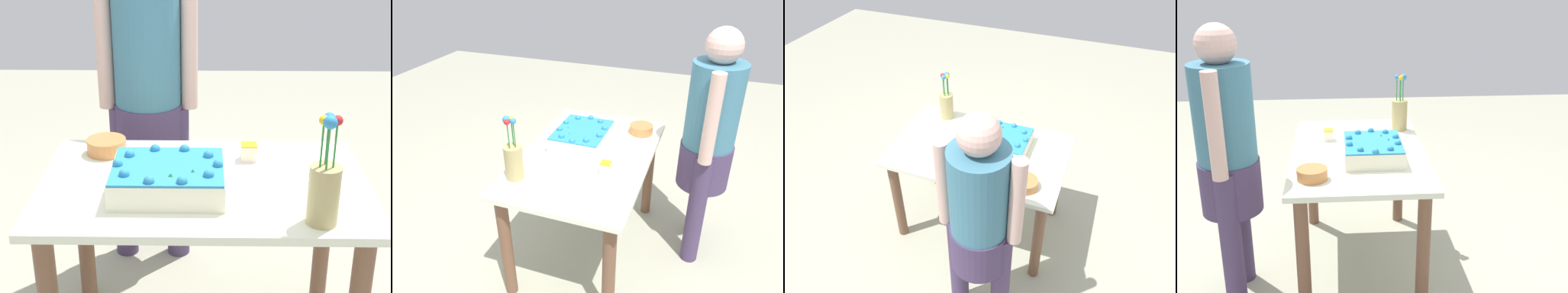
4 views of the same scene
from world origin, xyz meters
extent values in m
plane|color=#A5A48E|center=(0.00, 0.00, 0.00)|extent=(8.00, 8.00, 0.00)
cube|color=white|center=(0.00, 0.00, 0.72)|extent=(1.18, 0.75, 0.03)
cylinder|color=brown|center=(-0.51, -0.30, 0.35)|extent=(0.07, 0.07, 0.71)
cylinder|color=brown|center=(0.51, -0.30, 0.35)|extent=(0.07, 0.07, 0.71)
cylinder|color=brown|center=(-0.51, 0.30, 0.35)|extent=(0.07, 0.07, 0.71)
cylinder|color=brown|center=(0.51, 0.30, 0.35)|extent=(0.07, 0.07, 0.71)
cube|color=#EEE9CB|center=(-0.12, -0.08, 0.78)|extent=(0.39, 0.32, 0.09)
cube|color=teal|center=(-0.12, -0.08, 0.83)|extent=(0.38, 0.31, 0.01)
sphere|color=teal|center=(0.05, -0.08, 0.84)|extent=(0.04, 0.04, 0.04)
sphere|color=teal|center=(0.02, 0.00, 0.84)|extent=(0.04, 0.04, 0.04)
sphere|color=teal|center=(-0.07, 0.05, 0.84)|extent=(0.04, 0.04, 0.04)
sphere|color=teal|center=(-0.18, 0.05, 0.84)|extent=(0.04, 0.04, 0.04)
sphere|color=teal|center=(-0.26, 0.00, 0.84)|extent=(0.04, 0.04, 0.04)
sphere|color=teal|center=(-0.29, -0.08, 0.84)|extent=(0.04, 0.04, 0.04)
sphere|color=teal|center=(-0.26, -0.16, 0.84)|extent=(0.04, 0.04, 0.04)
sphere|color=teal|center=(-0.18, -0.21, 0.84)|extent=(0.04, 0.04, 0.04)
sphere|color=teal|center=(-0.07, -0.21, 0.84)|extent=(0.04, 0.04, 0.04)
sphere|color=teal|center=(0.02, -0.16, 0.84)|extent=(0.04, 0.04, 0.04)
cone|color=#2D8438|center=(-0.11, -0.16, 0.84)|extent=(0.02, 0.02, 0.02)
cone|color=#2D8438|center=(-0.04, -0.13, 0.84)|extent=(0.02, 0.02, 0.02)
cone|color=#2D8438|center=(-0.11, -0.16, 0.84)|extent=(0.02, 0.02, 0.02)
cylinder|color=white|center=(0.17, 0.17, 0.74)|extent=(0.19, 0.19, 0.01)
cube|color=#FCE9C6|center=(0.17, 0.17, 0.78)|extent=(0.06, 0.06, 0.06)
cube|color=gold|center=(0.17, 0.17, 0.81)|extent=(0.06, 0.06, 0.01)
cube|color=silver|center=(0.42, 0.01, 0.74)|extent=(0.12, 0.17, 0.00)
cylinder|color=tan|center=(0.37, -0.28, 0.83)|extent=(0.10, 0.10, 0.19)
cylinder|color=#2D8438|center=(0.39, -0.29, 1.01)|extent=(0.01, 0.01, 0.15)
sphere|color=red|center=(0.39, -0.29, 1.08)|extent=(0.03, 0.03, 0.03)
cylinder|color=#2D8438|center=(0.37, -0.26, 1.01)|extent=(0.01, 0.01, 0.15)
sphere|color=#307CBC|center=(0.37, -0.26, 1.08)|extent=(0.03, 0.03, 0.03)
cylinder|color=#2D8438|center=(0.35, -0.28, 1.01)|extent=(0.01, 0.01, 0.15)
sphere|color=yellow|center=(0.35, -0.28, 1.08)|extent=(0.03, 0.03, 0.03)
cylinder|color=#2D8438|center=(0.36, -0.30, 1.01)|extent=(0.01, 0.01, 0.15)
sphere|color=#2B84C2|center=(0.36, -0.30, 1.08)|extent=(0.04, 0.04, 0.04)
cylinder|color=#C17941|center=(-0.39, 0.25, 0.77)|extent=(0.15, 0.15, 0.06)
cylinder|color=#45355A|center=(-0.39, 0.68, 0.39)|extent=(0.11, 0.11, 0.78)
cylinder|color=#45355A|center=(-0.13, 0.68, 0.39)|extent=(0.11, 0.11, 0.78)
cylinder|color=#45355A|center=(-0.26, 0.68, 0.66)|extent=(0.31, 0.31, 0.28)
cylinder|color=teal|center=(-0.26, 0.68, 1.04)|extent=(0.30, 0.30, 0.52)
sphere|color=beige|center=(-0.26, 0.68, 1.39)|extent=(0.20, 0.20, 0.20)
cylinder|color=beige|center=(-0.44, 0.68, 1.04)|extent=(0.08, 0.08, 0.52)
cylinder|color=beige|center=(-0.07, 0.68, 1.04)|extent=(0.08, 0.08, 0.52)
camera|label=1|loc=(0.00, -1.92, 1.70)|focal=55.00mm
camera|label=2|loc=(1.87, 0.67, 1.90)|focal=35.00mm
camera|label=3|loc=(-0.72, 1.89, 2.34)|focal=35.00mm
camera|label=4|loc=(-2.63, 0.11, 1.74)|focal=45.00mm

